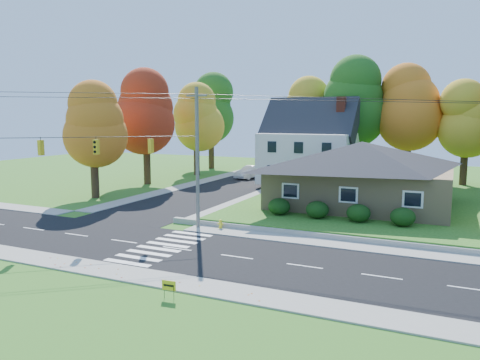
{
  "coord_description": "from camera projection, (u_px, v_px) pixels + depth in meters",
  "views": [
    {
      "loc": [
        14.93,
        -23.4,
        7.97
      ],
      "look_at": [
        0.53,
        8.0,
        3.26
      ],
      "focal_mm": 35.0,
      "sensor_mm": 36.0,
      "label": 1
    }
  ],
  "objects": [
    {
      "name": "hedge_row",
      "position": [
        338.0,
        211.0,
        33.89
      ],
      "size": [
        10.7,
        1.7,
        1.27
      ],
      "color": "#163A10",
      "rests_on": "lawn"
    },
    {
      "name": "sidewalk_south",
      "position": [
        124.0,
        273.0,
        23.81
      ],
      "size": [
        90.0,
        2.0,
        0.08
      ],
      "primitive_type": "cube",
      "color": "#9C9A90",
      "rests_on": "ground"
    },
    {
      "name": "colonial_house",
      "position": [
        310.0,
        147.0,
        52.9
      ],
      "size": [
        10.4,
        8.4,
        9.6
      ],
      "color": "silver",
      "rests_on": "lawn"
    },
    {
      "name": "tree_lot_3",
      "position": [
        467.0,
        119.0,
        50.39
      ],
      "size": [
        6.16,
        6.16,
        11.47
      ],
      "color": "#3F2A19",
      "rests_on": "lawn"
    },
    {
      "name": "tree_west_3",
      "position": [
        211.0,
        109.0,
        70.96
      ],
      "size": [
        7.84,
        7.84,
        14.6
      ],
      "color": "#3F2A19",
      "rests_on": "ground"
    },
    {
      "name": "tree_lot_1",
      "position": [
        355.0,
        102.0,
        55.09
      ],
      "size": [
        7.84,
        7.84,
        14.6
      ],
      "color": "#3F2A19",
      "rests_on": "lawn"
    },
    {
      "name": "lawn",
      "position": [
        427.0,
        203.0,
        41.83
      ],
      "size": [
        30.0,
        30.0,
        0.5
      ],
      "primitive_type": "cube",
      "color": "#3D7923",
      "rests_on": "ground"
    },
    {
      "name": "tree_west_1",
      "position": [
        146.0,
        112.0,
        54.42
      ],
      "size": [
        7.28,
        7.28,
        13.56
      ],
      "color": "#3F2A19",
      "rests_on": "ground"
    },
    {
      "name": "tree_lot_2",
      "position": [
        409.0,
        108.0,
        53.6
      ],
      "size": [
        7.28,
        7.28,
        13.56
      ],
      "color": "#3F2A19",
      "rests_on": "lawn"
    },
    {
      "name": "white_car",
      "position": [
        250.0,
        172.0,
        60.39
      ],
      "size": [
        2.82,
        5.14,
        1.61
      ],
      "primitive_type": "imported",
      "rotation": [
        0.0,
        0.0,
        -0.24
      ],
      "color": "silver",
      "rests_on": "road_cross"
    },
    {
      "name": "traffic_infrastructure",
      "position": [
        185.0,
        162.0,
        28.9
      ],
      "size": [
        38.1,
        10.66,
        10.0
      ],
      "color": "#666059",
      "rests_on": "ground"
    },
    {
      "name": "ranch_house",
      "position": [
        361.0,
        173.0,
        38.98
      ],
      "size": [
        14.6,
        10.6,
        5.4
      ],
      "color": "tan",
      "rests_on": "lawn"
    },
    {
      "name": "sidewalk_north",
      "position": [
        215.0,
        230.0,
        32.82
      ],
      "size": [
        90.0,
        2.0,
        0.08
      ],
      "primitive_type": "cube",
      "color": "#9C9A90",
      "rests_on": "ground"
    },
    {
      "name": "tree_west_0",
      "position": [
        93.0,
        125.0,
        45.18
      ],
      "size": [
        6.16,
        6.16,
        11.47
      ],
      "color": "#3F2A19",
      "rests_on": "ground"
    },
    {
      "name": "ground",
      "position": [
        177.0,
        249.0,
        28.32
      ],
      "size": [
        120.0,
        120.0,
        0.0
      ],
      "primitive_type": "plane",
      "color": "#3D7923"
    },
    {
      "name": "tree_west_2",
      "position": [
        196.0,
        118.0,
        63.1
      ],
      "size": [
        6.72,
        6.72,
        12.51
      ],
      "color": "#3F2A19",
      "rests_on": "ground"
    },
    {
      "name": "road_cross",
      "position": [
        238.0,
        184.0,
        55.04
      ],
      "size": [
        8.0,
        44.0,
        0.02
      ],
      "primitive_type": "cube",
      "color": "black",
      "rests_on": "ground"
    },
    {
      "name": "tree_lot_0",
      "position": [
        308.0,
        114.0,
        58.64
      ],
      "size": [
        6.72,
        6.72,
        12.51
      ],
      "color": "#3F2A19",
      "rests_on": "lawn"
    },
    {
      "name": "fire_hydrant",
      "position": [
        220.0,
        225.0,
        33.22
      ],
      "size": [
        0.41,
        0.31,
        0.71
      ],
      "color": "yellow",
      "rests_on": "ground"
    },
    {
      "name": "road_main",
      "position": [
        177.0,
        249.0,
        28.32
      ],
      "size": [
        90.0,
        8.0,
        0.02
      ],
      "primitive_type": "cube",
      "color": "black",
      "rests_on": "ground"
    },
    {
      "name": "yard_sign",
      "position": [
        169.0,
        286.0,
        20.49
      ],
      "size": [
        0.67,
        0.09,
        0.84
      ],
      "color": "black",
      "rests_on": "ground"
    }
  ]
}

